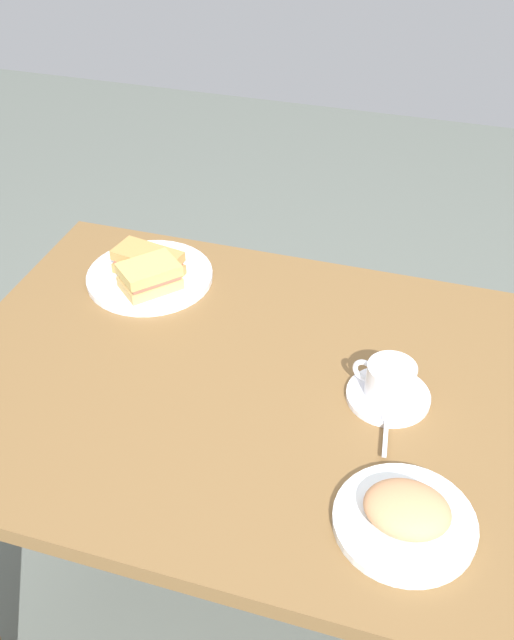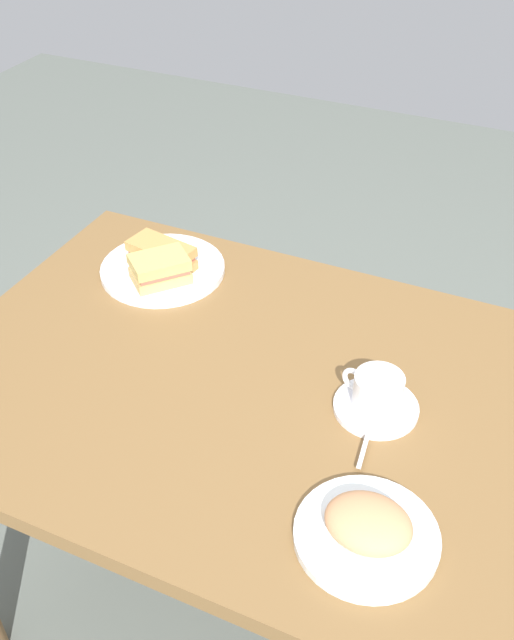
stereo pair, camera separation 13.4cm
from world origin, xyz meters
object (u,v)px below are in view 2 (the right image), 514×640
(coffee_saucer, at_px, (376,407))
(coffee_cup, at_px, (377,390))
(spoon, at_px, (367,437))
(dining_table, at_px, (303,441))
(side_plate, at_px, (366,536))
(sandwich_plate, at_px, (163,269))
(sandwich_front, at_px, (162,255))
(sandwich_back, at_px, (160,269))

(coffee_saucer, relative_size, coffee_cup, 1.30)
(coffee_saucer, relative_size, spoon, 1.42)
(dining_table, bearing_deg, side_plate, 128.39)
(side_plate, bearing_deg, sandwich_plate, -37.72)
(sandwich_front, distance_m, coffee_cup, 0.56)
(dining_table, distance_m, sandwich_front, 0.49)
(sandwich_plate, bearing_deg, sandwich_back, 116.51)
(dining_table, bearing_deg, sandwich_front, -29.35)
(dining_table, xyz_separation_m, coffee_saucer, (-0.12, -0.02, 0.11))
(sandwich_back, distance_m, side_plate, 0.70)
(sandwich_front, distance_m, side_plate, 0.74)
(spoon, distance_m, side_plate, 0.18)
(dining_table, bearing_deg, coffee_saucer, -168.79)
(side_plate, bearing_deg, coffee_cup, -75.61)
(coffee_cup, distance_m, side_plate, 0.26)
(sandwich_front, distance_m, sandwich_back, 0.05)
(side_plate, bearing_deg, sandwich_front, -37.76)
(coffee_saucer, bearing_deg, coffee_cup, -14.11)
(dining_table, height_order, coffee_saucer, coffee_saucer)
(sandwich_plate, relative_size, spoon, 2.61)
(dining_table, relative_size, coffee_saucer, 9.36)
(dining_table, relative_size, side_plate, 6.51)
(sandwich_plate, bearing_deg, side_plate, 142.28)
(sandwich_plate, bearing_deg, spoon, 152.16)
(dining_table, height_order, side_plate, side_plate)
(sandwich_front, xyz_separation_m, side_plate, (-0.59, 0.45, -0.03))
(sandwich_back, xyz_separation_m, coffee_saucer, (-0.50, 0.16, -0.04))
(coffee_cup, bearing_deg, spoon, 97.47)
(sandwich_back, height_order, side_plate, sandwich_back)
(sandwich_plate, distance_m, coffee_saucer, 0.56)
(dining_table, height_order, sandwich_front, sandwich_front)
(dining_table, relative_size, sandwich_back, 9.73)
(sandwich_front, bearing_deg, dining_table, 150.65)
(dining_table, xyz_separation_m, side_plate, (-0.18, 0.22, 0.11))
(coffee_saucer, height_order, spoon, spoon)
(sandwich_plate, height_order, side_plate, same)
(coffee_saucer, bearing_deg, sandwich_plate, -21.43)
(coffee_saucer, bearing_deg, sandwich_front, -21.51)
(sandwich_front, relative_size, coffee_saucer, 1.04)
(coffee_cup, height_order, spoon, coffee_cup)
(spoon, relative_size, side_plate, 0.49)
(coffee_cup, bearing_deg, sandwich_plate, -21.45)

